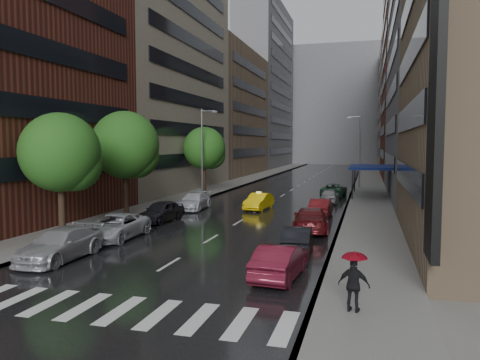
{
  "coord_description": "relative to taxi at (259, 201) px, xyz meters",
  "views": [
    {
      "loc": [
        8.85,
        -15.73,
        5.62
      ],
      "look_at": [
        0.0,
        16.48,
        3.0
      ],
      "focal_mm": 35.0,
      "sensor_mm": 36.0,
      "label": 1
    }
  ],
  "objects": [
    {
      "name": "ground",
      "position": [
        0.06,
        -22.73,
        -0.69
      ],
      "size": [
        220.0,
        220.0,
        0.0
      ],
      "primitive_type": "plane",
      "color": "gray",
      "rests_on": "ground"
    },
    {
      "name": "road",
      "position": [
        0.06,
        27.27,
        -0.69
      ],
      "size": [
        14.0,
        140.0,
        0.01
      ],
      "primitive_type": "cube",
      "color": "black",
      "rests_on": "ground"
    },
    {
      "name": "sidewalk_left",
      "position": [
        -8.94,
        27.27,
        -0.62
      ],
      "size": [
        4.0,
        140.0,
        0.15
      ],
      "primitive_type": "cube",
      "color": "gray",
      "rests_on": "ground"
    },
    {
      "name": "sidewalk_right",
      "position": [
        9.06,
        27.27,
        -0.62
      ],
      "size": [
        4.0,
        140.0,
        0.15
      ],
      "primitive_type": "cube",
      "color": "gray",
      "rests_on": "ground"
    },
    {
      "name": "crosswalk",
      "position": [
        0.26,
        -24.73,
        -0.68
      ],
      "size": [
        13.15,
        2.8,
        0.01
      ],
      "color": "silver",
      "rests_on": "ground"
    },
    {
      "name": "buildings_left",
      "position": [
        -14.94,
        36.06,
        15.29
      ],
      "size": [
        8.0,
        108.0,
        38.0
      ],
      "color": "maroon",
      "rests_on": "ground"
    },
    {
      "name": "buildings_right",
      "position": [
        15.06,
        33.97,
        14.34
      ],
      "size": [
        8.05,
        109.1,
        36.0
      ],
      "color": "#937A5B",
      "rests_on": "ground"
    },
    {
      "name": "building_far",
      "position": [
        0.06,
        95.27,
        15.31
      ],
      "size": [
        40.0,
        14.0,
        32.0
      ],
      "primitive_type": "cube",
      "color": "slate",
      "rests_on": "ground"
    },
    {
      "name": "tree_near",
      "position": [
        -8.54,
        -14.8,
        4.38
      ],
      "size": [
        4.66,
        4.66,
        7.43
      ],
      "color": "#382619",
      "rests_on": "ground"
    },
    {
      "name": "tree_mid",
      "position": [
        -8.54,
        -7.17,
        4.8
      ],
      "size": [
        5.03,
        5.03,
        8.02
      ],
      "color": "#382619",
      "rests_on": "ground"
    },
    {
      "name": "tree_far",
      "position": [
        -8.54,
        10.19,
        4.39
      ],
      "size": [
        4.67,
        4.67,
        7.44
      ],
      "color": "#382619",
      "rests_on": "ground"
    },
    {
      "name": "taxi",
      "position": [
        0.0,
        0.0,
        0.0
      ],
      "size": [
        1.88,
        4.34,
        1.39
      ],
      "primitive_type": "imported",
      "rotation": [
        0.0,
        0.0,
        -0.1
      ],
      "color": "yellow",
      "rests_on": "ground"
    },
    {
      "name": "parked_cars_left",
      "position": [
        -5.34,
        -11.45,
        0.05
      ],
      "size": [
        2.55,
        23.12,
        1.52
      ],
      "color": "#9D9CA1",
      "rests_on": "ground"
    },
    {
      "name": "parked_cars_right",
      "position": [
        5.46,
        -3.57,
        0.02
      ],
      "size": [
        2.73,
        36.07,
        1.57
      ],
      "color": "maroon",
      "rests_on": "ground"
    },
    {
      "name": "ped_red_umbrella",
      "position": [
        8.54,
        -23.17,
        0.63
      ],
      "size": [
        1.1,
        0.82,
        2.01
      ],
      "color": "black",
      "rests_on": "sidewalk_right"
    },
    {
      "name": "street_lamp_left",
      "position": [
        -7.66,
        7.27,
        4.2
      ],
      "size": [
        1.74,
        0.22,
        9.0
      ],
      "color": "gray",
      "rests_on": "sidewalk_left"
    },
    {
      "name": "street_lamp_right",
      "position": [
        7.78,
        22.27,
        4.2
      ],
      "size": [
        1.74,
        0.22,
        9.0
      ],
      "color": "gray",
      "rests_on": "sidewalk_right"
    },
    {
      "name": "awning",
      "position": [
        9.04,
        12.27,
        2.44
      ],
      "size": [
        4.0,
        8.0,
        3.12
      ],
      "color": "navy",
      "rests_on": "sidewalk_right"
    }
  ]
}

